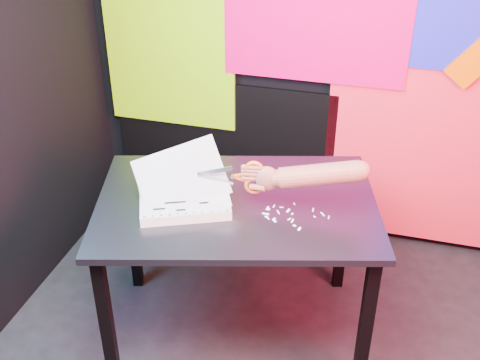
% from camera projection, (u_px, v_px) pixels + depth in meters
% --- Properties ---
extents(room, '(3.01, 3.01, 2.71)m').
position_uv_depth(room, '(320.00, 144.00, 1.71)').
color(room, black).
rests_on(room, ground).
extents(backdrop, '(2.88, 0.05, 2.08)m').
position_uv_depth(backdrop, '(372.00, 85.00, 3.10)').
color(backdrop, '#F31F38').
rests_on(backdrop, ground).
extents(work_table, '(1.35, 1.07, 0.75)m').
position_uv_depth(work_table, '(237.00, 219.00, 2.59)').
color(work_table, black).
rests_on(work_table, ground).
extents(printout_stack, '(0.46, 0.39, 0.28)m').
position_uv_depth(printout_stack, '(184.00, 200.00, 2.50)').
color(printout_stack, silver).
rests_on(printout_stack, work_table).
extents(scissors, '(0.27, 0.05, 0.16)m').
position_uv_depth(scissors, '(249.00, 177.00, 2.46)').
color(scissors, '#AEAEAF').
rests_on(scissors, printout_stack).
extents(hand_forearm, '(0.50, 0.14, 0.16)m').
position_uv_depth(hand_forearm, '(311.00, 175.00, 2.42)').
color(hand_forearm, '#A84E3B').
rests_on(hand_forearm, work_table).
extents(paper_clippings, '(0.27, 0.19, 0.00)m').
position_uv_depth(paper_clippings, '(286.00, 215.00, 2.46)').
color(paper_clippings, white).
rests_on(paper_clippings, work_table).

